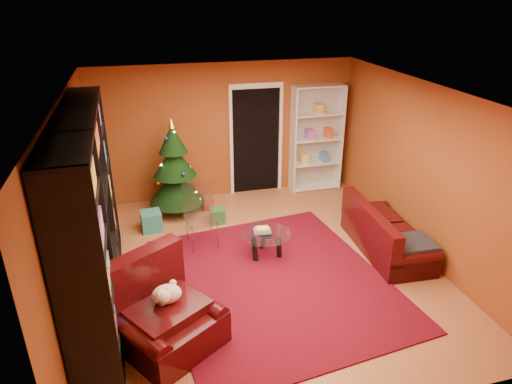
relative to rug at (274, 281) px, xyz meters
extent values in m
cube|color=#98562F|center=(-0.06, 0.43, -0.04)|extent=(5.00, 5.50, 0.05)
cube|color=silver|center=(-0.06, 0.43, 2.61)|extent=(5.00, 5.50, 0.05)
cube|color=#91441B|center=(-0.06, 3.20, 1.29)|extent=(5.00, 0.05, 2.60)
cube|color=#91441B|center=(-2.58, 0.43, 1.29)|extent=(0.05, 5.50, 2.60)
cube|color=#91441B|center=(2.47, 0.43, 1.29)|extent=(0.05, 5.50, 2.60)
cube|color=#5C0815|center=(0.00, 0.00, 0.00)|extent=(3.44, 3.88, 0.02)
cube|color=#287B78|center=(-1.62, 2.00, 0.16)|extent=(0.37, 0.37, 0.34)
cube|color=#255D29|center=(-0.47, 1.99, 0.12)|extent=(0.27, 0.27, 0.26)
cube|color=maroon|center=(-0.57, 2.59, 0.10)|extent=(0.27, 0.27, 0.22)
camera|label=1|loc=(-1.60, -5.16, 3.83)|focal=32.00mm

